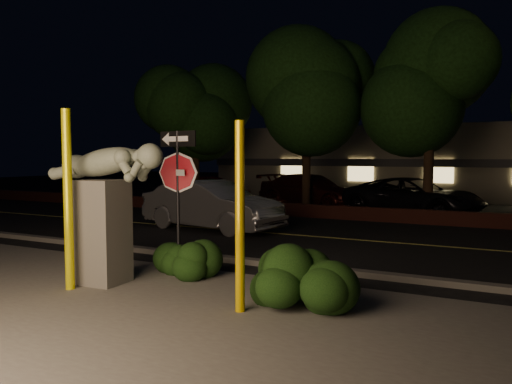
{
  "coord_description": "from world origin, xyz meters",
  "views": [
    {
      "loc": [
        5.22,
        -6.57,
        2.35
      ],
      "look_at": [
        0.49,
        2.67,
        1.6
      ],
      "focal_mm": 35.0,
      "sensor_mm": 36.0,
      "label": 1
    }
  ],
  "objects_px": {
    "sculpture": "(105,198)",
    "parked_car_darkred": "(311,191)",
    "yellow_pole_right": "(240,218)",
    "parked_car_dark": "(413,197)",
    "silver_sedan": "(212,205)",
    "signpost": "(178,173)",
    "parked_car_red": "(209,189)",
    "yellow_pole_left": "(68,200)"
  },
  "relations": [
    {
      "from": "sculpture",
      "to": "parked_car_darkred",
      "type": "relative_size",
      "value": 0.49
    },
    {
      "from": "yellow_pole_right",
      "to": "parked_car_dark",
      "type": "distance_m",
      "value": 13.82
    },
    {
      "from": "silver_sedan",
      "to": "parked_car_darkred",
      "type": "bearing_deg",
      "value": 7.12
    },
    {
      "from": "signpost",
      "to": "parked_car_dark",
      "type": "relative_size",
      "value": 0.52
    },
    {
      "from": "sculpture",
      "to": "silver_sedan",
      "type": "distance_m",
      "value": 6.94
    },
    {
      "from": "signpost",
      "to": "parked_car_red",
      "type": "bearing_deg",
      "value": 130.04
    },
    {
      "from": "yellow_pole_left",
      "to": "signpost",
      "type": "distance_m",
      "value": 2.13
    },
    {
      "from": "yellow_pole_left",
      "to": "signpost",
      "type": "height_order",
      "value": "yellow_pole_left"
    },
    {
      "from": "yellow_pole_left",
      "to": "sculpture",
      "type": "bearing_deg",
      "value": 66.23
    },
    {
      "from": "yellow_pole_left",
      "to": "sculpture",
      "type": "relative_size",
      "value": 1.23
    },
    {
      "from": "parked_car_red",
      "to": "parked_car_darkred",
      "type": "bearing_deg",
      "value": -66.04
    },
    {
      "from": "silver_sedan",
      "to": "parked_car_dark",
      "type": "xyz_separation_m",
      "value": [
        5.06,
        6.83,
        -0.04
      ]
    },
    {
      "from": "yellow_pole_right",
      "to": "parked_car_red",
      "type": "relative_size",
      "value": 0.66
    },
    {
      "from": "sculpture",
      "to": "parked_car_dark",
      "type": "relative_size",
      "value": 0.48
    },
    {
      "from": "yellow_pole_right",
      "to": "silver_sedan",
      "type": "height_order",
      "value": "yellow_pole_right"
    },
    {
      "from": "yellow_pole_left",
      "to": "silver_sedan",
      "type": "relative_size",
      "value": 0.66
    },
    {
      "from": "signpost",
      "to": "parked_car_red",
      "type": "height_order",
      "value": "signpost"
    },
    {
      "from": "yellow_pole_left",
      "to": "yellow_pole_right",
      "type": "relative_size",
      "value": 1.1
    },
    {
      "from": "silver_sedan",
      "to": "parked_car_red",
      "type": "height_order",
      "value": "silver_sedan"
    },
    {
      "from": "sculpture",
      "to": "signpost",
      "type": "bearing_deg",
      "value": 55.48
    },
    {
      "from": "sculpture",
      "to": "parked_car_red",
      "type": "relative_size",
      "value": 0.59
    },
    {
      "from": "yellow_pole_right",
      "to": "parked_car_red",
      "type": "distance_m",
      "value": 16.71
    },
    {
      "from": "silver_sedan",
      "to": "signpost",
      "type": "bearing_deg",
      "value": -144.48
    },
    {
      "from": "parked_car_red",
      "to": "parked_car_dark",
      "type": "height_order",
      "value": "parked_car_dark"
    },
    {
      "from": "signpost",
      "to": "silver_sedan",
      "type": "height_order",
      "value": "signpost"
    },
    {
      "from": "silver_sedan",
      "to": "parked_car_darkred",
      "type": "relative_size",
      "value": 0.91
    },
    {
      "from": "yellow_pole_left",
      "to": "parked_car_dark",
      "type": "height_order",
      "value": "yellow_pole_left"
    },
    {
      "from": "yellow_pole_left",
      "to": "parked_car_dark",
      "type": "xyz_separation_m",
      "value": [
        3.44,
        14.06,
        -0.83
      ]
    },
    {
      "from": "yellow_pole_right",
      "to": "sculpture",
      "type": "xyz_separation_m",
      "value": [
        -3.0,
        0.35,
        0.15
      ]
    },
    {
      "from": "signpost",
      "to": "parked_car_dark",
      "type": "bearing_deg",
      "value": 88.82
    },
    {
      "from": "yellow_pole_right",
      "to": "parked_car_red",
      "type": "bearing_deg",
      "value": 123.99
    },
    {
      "from": "parked_car_red",
      "to": "yellow_pole_left",
      "type": "bearing_deg",
      "value": -145.72
    },
    {
      "from": "yellow_pole_left",
      "to": "parked_car_red",
      "type": "bearing_deg",
      "value": 113.29
    },
    {
      "from": "parked_car_dark",
      "to": "yellow_pole_right",
      "type": "bearing_deg",
      "value": -164.98
    },
    {
      "from": "parked_car_red",
      "to": "silver_sedan",
      "type": "bearing_deg",
      "value": -136.08
    },
    {
      "from": "yellow_pole_left",
      "to": "yellow_pole_right",
      "type": "bearing_deg",
      "value": 4.42
    },
    {
      "from": "signpost",
      "to": "parked_car_red",
      "type": "xyz_separation_m",
      "value": [
        -7.07,
        12.27,
        -1.27
      ]
    },
    {
      "from": "parked_car_red",
      "to": "parked_car_darkred",
      "type": "height_order",
      "value": "parked_car_darkred"
    },
    {
      "from": "parked_car_dark",
      "to": "yellow_pole_left",
      "type": "bearing_deg",
      "value": -178.01
    },
    {
      "from": "sculpture",
      "to": "parked_car_dark",
      "type": "distance_m",
      "value": 13.85
    },
    {
      "from": "signpost",
      "to": "parked_car_dark",
      "type": "xyz_separation_m",
      "value": [
        2.44,
        12.23,
        -1.27
      ]
    },
    {
      "from": "yellow_pole_right",
      "to": "parked_car_dark",
      "type": "relative_size",
      "value": 0.53
    }
  ]
}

